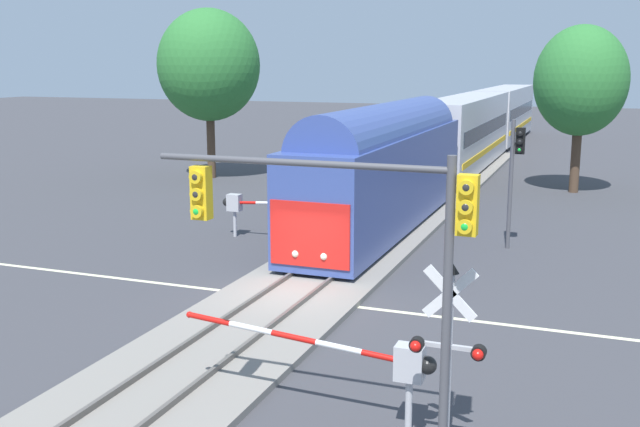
# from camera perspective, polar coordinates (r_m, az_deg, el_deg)

# --- Properties ---
(ground_plane) EXTENTS (220.00, 220.00, 0.00)m
(ground_plane) POSITION_cam_1_polar(r_m,az_deg,el_deg) (23.11, -2.27, -6.55)
(ground_plane) COLOR #3D3D42
(road_centre_stripe) EXTENTS (44.00, 0.20, 0.01)m
(road_centre_stripe) POSITION_cam_1_polar(r_m,az_deg,el_deg) (23.11, -2.27, -6.54)
(road_centre_stripe) COLOR beige
(road_centre_stripe) RESTS_ON ground
(railway_track) EXTENTS (4.40, 80.00, 0.32)m
(railway_track) POSITION_cam_1_polar(r_m,az_deg,el_deg) (23.08, -2.27, -6.32)
(railway_track) COLOR gray
(railway_track) RESTS_ON ground
(commuter_train) EXTENTS (3.04, 59.73, 5.16)m
(commuter_train) POSITION_cam_1_polar(r_m,az_deg,el_deg) (50.64, 10.97, 6.25)
(commuter_train) COLOR #384C93
(commuter_train) RESTS_ON railway_track
(crossing_gate_near) EXTENTS (5.46, 0.40, 1.89)m
(crossing_gate_near) POSITION_cam_1_polar(r_m,az_deg,el_deg) (14.92, 4.74, -11.07)
(crossing_gate_near) COLOR #B7B7BC
(crossing_gate_near) RESTS_ON ground
(crossing_signal_mast) EXTENTS (1.36, 0.44, 3.76)m
(crossing_signal_mast) POSITION_cam_1_polar(r_m,az_deg,el_deg) (13.56, 9.78, -9.61)
(crossing_signal_mast) COLOR #B2B2B7
(crossing_signal_mast) RESTS_ON ground
(crossing_gate_far) EXTENTS (5.60, 0.40, 1.80)m
(crossing_gate_far) POSITION_cam_1_polar(r_m,az_deg,el_deg) (30.87, -5.59, 0.72)
(crossing_gate_far) COLOR #B7B7BC
(crossing_gate_far) RESTS_ON ground
(traffic_signal_near_right) EXTENTS (5.92, 0.38, 5.67)m
(traffic_signal_near_right) POSITION_cam_1_polar(r_m,az_deg,el_deg) (12.86, 2.75, -1.21)
(traffic_signal_near_right) COLOR #4C4C51
(traffic_signal_near_right) RESTS_ON ground
(traffic_signal_far_side) EXTENTS (0.53, 0.38, 5.03)m
(traffic_signal_far_side) POSITION_cam_1_polar(r_m,az_deg,el_deg) (29.54, 14.72, 3.75)
(traffic_signal_far_side) COLOR #4C4C51
(traffic_signal_far_side) RESTS_ON ground
(elm_centre_background) EXTENTS (5.04, 5.04, 9.20)m
(elm_centre_background) POSITION_cam_1_polar(r_m,az_deg,el_deg) (43.73, 19.33, 9.53)
(elm_centre_background) COLOR #4C3828
(elm_centre_background) RESTS_ON ground
(pine_left_background) EXTENTS (6.31, 6.31, 10.45)m
(pine_left_background) POSITION_cam_1_polar(r_m,az_deg,el_deg) (47.29, -8.51, 11.14)
(pine_left_background) COLOR #4C3828
(pine_left_background) RESTS_ON ground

